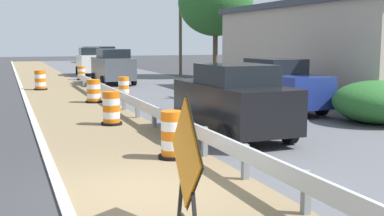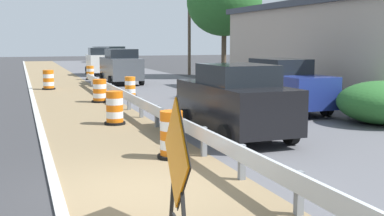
# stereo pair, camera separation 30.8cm
# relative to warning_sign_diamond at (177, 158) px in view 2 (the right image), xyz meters

# --- Properties ---
(ground_plane) EXTENTS (160.00, 160.00, 0.00)m
(ground_plane) POSITION_rel_warning_sign_diamond_xyz_m (-0.21, 1.95, -1.06)
(ground_plane) COLOR #333335
(median_dirt_strip) EXTENTS (3.55, 120.00, 0.01)m
(median_dirt_strip) POSITION_rel_warning_sign_diamond_xyz_m (0.37, 1.95, -1.05)
(median_dirt_strip) COLOR #7F6B4C
(median_dirt_strip) RESTS_ON ground
(curb_near_edge) EXTENTS (0.20, 120.00, 0.11)m
(curb_near_edge) POSITION_rel_warning_sign_diamond_xyz_m (-1.51, 1.95, -1.05)
(curb_near_edge) COLOR #ADADA8
(curb_near_edge) RESTS_ON ground
(guardrail_median) EXTENTS (0.18, 45.53, 0.71)m
(guardrail_median) POSITION_rel_warning_sign_diamond_xyz_m (1.91, 1.00, -0.54)
(guardrail_median) COLOR silver
(guardrail_median) RESTS_ON ground
(warning_sign_diamond) EXTENTS (0.21, 1.67, 1.98)m
(warning_sign_diamond) POSITION_rel_warning_sign_diamond_xyz_m (0.00, 0.00, 0.00)
(warning_sign_diamond) COLOR black
(warning_sign_diamond) RESTS_ON ground
(traffic_barrel_nearest) EXTENTS (0.65, 0.65, 1.10)m
(traffic_barrel_nearest) POSITION_rel_warning_sign_diamond_xyz_m (1.20, 4.18, -0.56)
(traffic_barrel_nearest) COLOR orange
(traffic_barrel_nearest) RESTS_ON ground
(traffic_barrel_close) EXTENTS (0.68, 0.68, 1.08)m
(traffic_barrel_close) POSITION_rel_warning_sign_diamond_xyz_m (0.82, 9.20, -0.57)
(traffic_barrel_close) COLOR orange
(traffic_barrel_close) RESTS_ON ground
(traffic_barrel_mid) EXTENTS (0.74, 0.74, 1.02)m
(traffic_barrel_mid) POSITION_rel_warning_sign_diamond_xyz_m (1.27, 15.16, -0.60)
(traffic_barrel_mid) COLOR orange
(traffic_barrel_mid) RESTS_ON ground
(traffic_barrel_far) EXTENTS (0.64, 0.64, 0.97)m
(traffic_barrel_far) POSITION_rel_warning_sign_diamond_xyz_m (2.99, 16.79, -0.62)
(traffic_barrel_far) COLOR orange
(traffic_barrel_far) RESTS_ON ground
(traffic_barrel_farther) EXTENTS (0.73, 0.73, 1.08)m
(traffic_barrel_farther) POSITION_rel_warning_sign_diamond_xyz_m (-0.54, 21.82, -0.57)
(traffic_barrel_farther) COLOR orange
(traffic_barrel_farther) RESTS_ON ground
(traffic_barrel_farthest) EXTENTS (0.64, 0.64, 0.97)m
(traffic_barrel_farthest) POSITION_rel_warning_sign_diamond_xyz_m (2.61, 28.06, -0.62)
(traffic_barrel_farthest) COLOR orange
(traffic_barrel_farthest) RESTS_ON ground
(car_lead_near_lane) EXTENTS (2.20, 4.37, 2.20)m
(car_lead_near_lane) POSITION_rel_warning_sign_diamond_xyz_m (4.00, 24.04, 0.04)
(car_lead_near_lane) COLOR #4C5156
(car_lead_near_lane) RESTS_ON ground
(car_trailing_near_lane) EXTENTS (2.12, 4.59, 2.14)m
(car_trailing_near_lane) POSITION_rel_warning_sign_diamond_xyz_m (7.34, 43.38, 0.01)
(car_trailing_near_lane) COLOR #195128
(car_trailing_near_lane) RESTS_ON ground
(car_lead_far_lane) EXTENTS (2.07, 4.09, 2.17)m
(car_lead_far_lane) POSITION_rel_warning_sign_diamond_xyz_m (3.96, 32.53, 0.02)
(car_lead_far_lane) COLOR silver
(car_lead_far_lane) RESTS_ON ground
(car_mid_far_lane) EXTENTS (2.11, 4.86, 2.01)m
(car_mid_far_lane) POSITION_rel_warning_sign_diamond_xyz_m (7.45, 10.03, -0.05)
(car_mid_far_lane) COLOR navy
(car_mid_far_lane) RESTS_ON ground
(car_trailing_far_lane) EXTENTS (2.17, 4.53, 2.06)m
(car_trailing_far_lane) POSITION_rel_warning_sign_diamond_xyz_m (3.63, 6.02, -0.03)
(car_trailing_far_lane) COLOR black
(car_trailing_far_lane) RESTS_ON ground
(car_distant_a) EXTENTS (2.08, 4.59, 1.98)m
(car_distant_a) POSITION_rel_warning_sign_diamond_xyz_m (7.70, 56.09, -0.07)
(car_distant_a) COLOR silver
(car_distant_a) RESTS_ON ground
(roadside_shop_near) EXTENTS (8.44, 13.74, 4.54)m
(roadside_shop_near) POSITION_rel_warning_sign_diamond_xyz_m (13.93, 13.85, 1.23)
(roadside_shop_near) COLOR #AD9E8E
(roadside_shop_near) RESTS_ON ground
(utility_pole_mid) EXTENTS (0.24, 1.80, 7.96)m
(utility_pole_mid) POSITION_rel_warning_sign_diamond_xyz_m (10.76, 30.38, 3.08)
(utility_pole_mid) COLOR brown
(utility_pole_mid) RESTS_ON ground
(bush_roadside) EXTENTS (2.98, 2.98, 1.41)m
(bush_roadside) POSITION_rel_warning_sign_diamond_xyz_m (9.12, 6.39, -0.35)
(bush_roadside) COLOR #286028
(bush_roadside) RESTS_ON ground
(tree_roadside) EXTENTS (5.48, 5.48, 7.97)m
(tree_roadside) POSITION_rel_warning_sign_diamond_xyz_m (12.26, 26.93, 4.43)
(tree_roadside) COLOR #4C3D2D
(tree_roadside) RESTS_ON ground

